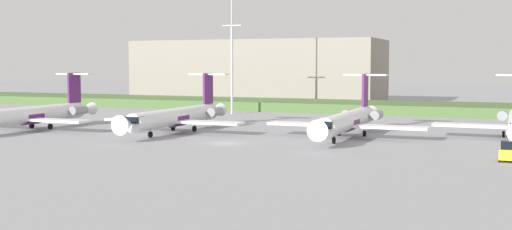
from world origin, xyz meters
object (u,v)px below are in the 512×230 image
(regional_jet_second, at_px, (178,116))
(safety_cone_front_marker, at_px, (511,153))
(regional_jet_third, at_px, (349,120))
(antenna_mast, at_px, (232,58))
(regional_jet_nearest, at_px, (33,114))
(baggage_tug, at_px, (507,152))

(regional_jet_second, height_order, safety_cone_front_marker, regional_jet_second)
(regional_jet_third, bearing_deg, antenna_mast, 135.81)
(regional_jet_second, distance_m, safety_cone_front_marker, 48.49)
(antenna_mast, relative_size, safety_cone_front_marker, 51.74)
(regional_jet_nearest, height_order, safety_cone_front_marker, regional_jet_nearest)
(regional_jet_second, bearing_deg, antenna_mast, 101.10)
(regional_jet_nearest, height_order, baggage_tug, regional_jet_nearest)
(regional_jet_nearest, height_order, regional_jet_second, same)
(regional_jet_nearest, height_order, antenna_mast, antenna_mast)
(regional_jet_second, height_order, regional_jet_third, same)
(regional_jet_second, relative_size, baggage_tug, 9.69)
(antenna_mast, bearing_deg, regional_jet_second, -78.90)
(regional_jet_second, distance_m, baggage_tug, 49.18)
(regional_jet_second, xyz_separation_m, regional_jet_third, (26.12, 3.31, 0.00))
(regional_jet_nearest, distance_m, antenna_mast, 45.32)
(antenna_mast, relative_size, baggage_tug, 8.89)
(regional_jet_nearest, bearing_deg, regional_jet_second, 14.23)
(safety_cone_front_marker, bearing_deg, regional_jet_second, 171.74)
(antenna_mast, bearing_deg, regional_jet_third, -44.19)
(baggage_tug, bearing_deg, antenna_mast, 138.67)
(regional_jet_nearest, distance_m, safety_cone_front_marker, 71.11)
(regional_jet_second, xyz_separation_m, safety_cone_front_marker, (47.93, -6.96, -2.26))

